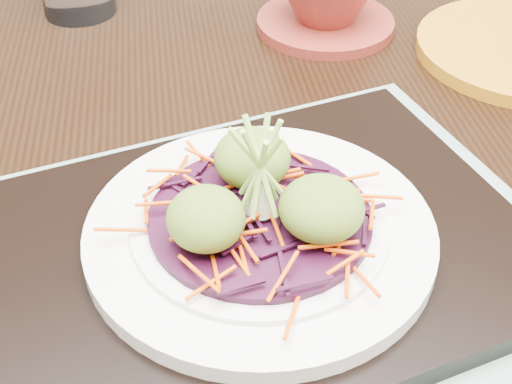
{
  "coord_description": "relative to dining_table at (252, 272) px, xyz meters",
  "views": [
    {
      "loc": [
        -0.08,
        -0.4,
        1.13
      ],
      "look_at": [
        -0.03,
        -0.03,
        0.82
      ],
      "focal_mm": 50.0,
      "sensor_mm": 36.0,
      "label": 1
    }
  ],
  "objects": [
    {
      "name": "dining_table",
      "position": [
        0.0,
        0.0,
        0.0
      ],
      "size": [
        1.25,
        0.84,
        0.78
      ],
      "rotation": [
        0.0,
        0.0,
        0.01
      ],
      "color": "black",
      "rests_on": "ground"
    },
    {
      "name": "placemat",
      "position": [
        -0.01,
        -0.09,
        0.1
      ],
      "size": [
        0.48,
        0.42,
        0.0
      ],
      "primitive_type": "cube",
      "rotation": [
        0.0,
        0.0,
        0.27
      ],
      "color": "gray",
      "rests_on": "dining_table"
    },
    {
      "name": "serving_tray",
      "position": [
        -0.01,
        -0.09,
        0.11
      ],
      "size": [
        0.42,
        0.36,
        0.02
      ],
      "primitive_type": "cube",
      "rotation": [
        0.0,
        0.0,
        0.27
      ],
      "color": "black",
      "rests_on": "placemat"
    },
    {
      "name": "white_plate",
      "position": [
        -0.01,
        -0.09,
        0.13
      ],
      "size": [
        0.23,
        0.23,
        0.02
      ],
      "color": "white",
      "rests_on": "serving_tray"
    },
    {
      "name": "cabbage_bed",
      "position": [
        -0.01,
        -0.09,
        0.14
      ],
      "size": [
        0.15,
        0.15,
        0.01
      ],
      "primitive_type": "cylinder",
      "color": "black",
      "rests_on": "white_plate"
    },
    {
      "name": "carrot_julienne",
      "position": [
        -0.01,
        -0.09,
        0.15
      ],
      "size": [
        0.18,
        0.18,
        0.01
      ],
      "primitive_type": null,
      "color": "#E34B04",
      "rests_on": "cabbage_bed"
    },
    {
      "name": "guacamole_scoops",
      "position": [
        -0.01,
        -0.09,
        0.16
      ],
      "size": [
        0.13,
        0.11,
        0.04
      ],
      "color": "#5C7623",
      "rests_on": "cabbage_bed"
    },
    {
      "name": "scallion_garnish",
      "position": [
        -0.01,
        -0.09,
        0.18
      ],
      "size": [
        0.05,
        0.05,
        0.08
      ],
      "primitive_type": null,
      "color": "#9AD053",
      "rests_on": "cabbage_bed"
    },
    {
      "name": "terracotta_bowl_set",
      "position": [
        0.11,
        0.25,
        0.13
      ],
      "size": [
        0.17,
        0.17,
        0.06
      ],
      "rotation": [
        0.0,
        0.0,
        -0.15
      ],
      "color": "maroon",
      "rests_on": "dining_table"
    }
  ]
}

